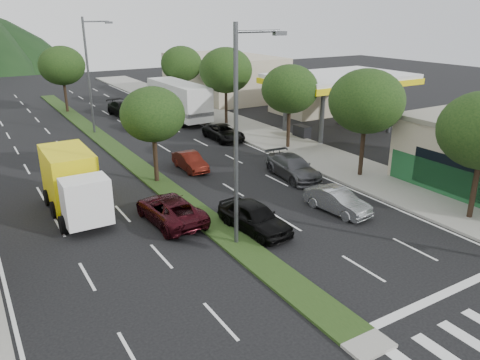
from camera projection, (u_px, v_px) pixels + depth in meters
ground at (358, 339)px, 15.73m from camera, size 160.00×160.00×0.00m
sidewalk_right at (259, 134)px, 41.91m from camera, size 5.00×90.00×0.15m
median at (111, 146)px, 38.22m from camera, size 1.60×56.00×0.12m
gas_canopy at (340, 81)px, 41.12m from camera, size 12.20×8.20×5.25m
bldg_right_far at (223, 76)px, 59.75m from camera, size 10.00×16.00×5.20m
tree_r_b at (366, 101)px, 29.53m from camera, size 4.80×4.80×6.94m
tree_r_c at (290, 89)px, 36.06m from camera, size 4.40×4.40×6.48m
tree_r_d at (226, 70)px, 43.96m from camera, size 5.00×5.00×7.17m
tree_r_e at (181, 64)px, 52.09m from camera, size 4.60×4.60×6.71m
tree_med_near at (153, 114)px, 28.70m from camera, size 4.00×4.00×6.02m
tree_med_far at (62, 66)px, 49.41m from camera, size 4.80×4.80×6.94m
streetlight_near at (240, 128)px, 20.37m from camera, size 2.60×0.25×10.00m
streetlight_mid at (90, 70)px, 40.47m from camera, size 2.60×0.25×10.00m
sedan_silver at (338, 201)px, 25.49m from camera, size 1.83×4.08×1.30m
suv_maroon at (170, 210)px, 24.28m from camera, size 2.51×5.08×1.39m
car_queue_a at (254, 217)px, 23.24m from camera, size 2.30×4.60×1.51m
car_queue_b at (293, 167)px, 30.81m from camera, size 2.50×5.12×1.43m
car_queue_c at (190, 161)px, 32.37m from camera, size 1.33×3.68×1.21m
car_queue_d at (224, 133)px, 39.91m from camera, size 2.25×4.73×1.30m
car_queue_e at (135, 123)px, 43.43m from camera, size 1.54×3.57×1.20m
car_queue_f at (124, 109)px, 49.20m from camera, size 2.58×5.35×1.50m
box_truck at (73, 185)px, 25.31m from camera, size 2.65×6.68×3.29m
motorhome at (179, 100)px, 47.14m from camera, size 3.17×9.76×3.73m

